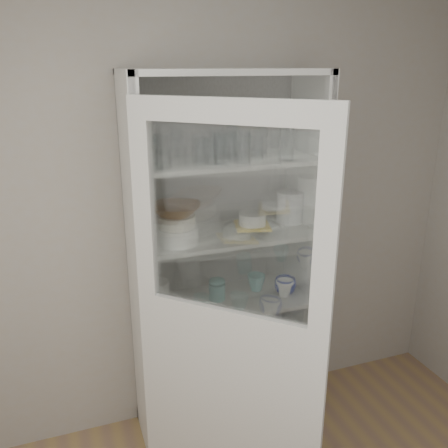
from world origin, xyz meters
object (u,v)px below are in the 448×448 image
object	(u,v)px
cream_bowl	(177,221)
grey_bowl_stack	(290,207)
cream_dish	(197,359)
goblet_0	(141,143)
white_canister	(159,294)
white_ramekin	(252,219)
yellow_trivet	(252,225)
plate_stack_front	(177,234)
cupboard_door	(228,354)
goblet_3	(262,138)
mug_blue	(285,286)
glass_platter	(252,228)
terracotta_bowl	(176,210)
plate_stack_back	(164,223)
goblet_2	(233,137)
mug_teal	(256,282)
teal_jar	(217,290)
goblet_1	(177,141)
pantry_cabinet	(220,281)
measuring_cups	(168,308)
tin_box	(261,350)
mug_white	(285,288)

from	to	relation	value
cream_bowl	grey_bowl_stack	xyz separation A→B (m)	(0.69, 0.10, -0.02)
cream_dish	goblet_0	bearing A→B (deg)	165.17
white_canister	white_ramekin	bearing A→B (deg)	-6.67
yellow_trivet	plate_stack_front	bearing A→B (deg)	-173.66
cupboard_door	goblet_3	xyz separation A→B (m)	(0.42, 0.61, 0.87)
yellow_trivet	mug_blue	xyz separation A→B (m)	(0.20, -0.04, -0.38)
goblet_3	glass_platter	distance (m)	0.49
terracotta_bowl	plate_stack_back	bearing A→B (deg)	100.75
goblet_2	mug_teal	world-z (taller)	goblet_2
plate_stack_back	cream_bowl	distance (m)	0.17
cupboard_door	cream_bowl	world-z (taller)	cupboard_door
mug_blue	teal_jar	world-z (taller)	teal_jar
goblet_1	cream_dish	world-z (taller)	goblet_1
cupboard_door	white_ramekin	distance (m)	0.76
grey_bowl_stack	mug_teal	size ratio (longest dim) A/B	1.72
pantry_cabinet	cream_bowl	xyz separation A→B (m)	(-0.28, -0.13, 0.43)
plate_stack_front	yellow_trivet	world-z (taller)	plate_stack_front
pantry_cabinet	mug_blue	size ratio (longest dim) A/B	17.09
goblet_2	white_ramekin	world-z (taller)	goblet_2
white_canister	cream_dish	size ratio (longest dim) A/B	0.60
terracotta_bowl	grey_bowl_stack	size ratio (longest dim) A/B	1.34
terracotta_bowl	measuring_cups	world-z (taller)	terracotta_bowl
glass_platter	plate_stack_back	bearing A→B (deg)	167.15
goblet_0	terracotta_bowl	bearing A→B (deg)	-45.40
goblet_1	grey_bowl_stack	size ratio (longest dim) A/B	0.92
goblet_2	plate_stack_back	bearing A→B (deg)	-175.67
glass_platter	tin_box	xyz separation A→B (m)	(0.07, -0.01, -0.78)
plate_stack_back	mug_blue	bearing A→B (deg)	-12.70
plate_stack_front	mug_white	distance (m)	0.73
teal_jar	grey_bowl_stack	bearing A→B (deg)	3.62
white_canister	mug_teal	bearing A→B (deg)	-0.54
plate_stack_front	mug_blue	bearing A→B (deg)	0.48
grey_bowl_stack	pantry_cabinet	bearing A→B (deg)	176.07
grey_bowl_stack	goblet_1	bearing A→B (deg)	171.82
grey_bowl_stack	white_canister	size ratio (longest dim) A/B	1.24
plate_stack_front	grey_bowl_stack	xyz separation A→B (m)	(0.69, 0.10, 0.05)
cream_bowl	goblet_1	bearing A→B (deg)	71.96
goblet_0	goblet_3	bearing A→B (deg)	0.83
goblet_3	cream_dish	bearing A→B (deg)	-169.84
white_ramekin	cupboard_door	bearing A→B (deg)	-122.66
terracotta_bowl	cream_bowl	bearing A→B (deg)	0.00
terracotta_bowl	white_ramekin	world-z (taller)	terracotta_bowl
mug_teal	tin_box	distance (m)	0.42
goblet_1	teal_jar	size ratio (longest dim) A/B	1.49
plate_stack_front	glass_platter	size ratio (longest dim) A/B	0.70
pantry_cabinet	cupboard_door	world-z (taller)	pantry_cabinet
grey_bowl_stack	tin_box	size ratio (longest dim) A/B	0.87
yellow_trivet	cream_dish	distance (m)	0.85
cream_bowl	pantry_cabinet	bearing A→B (deg)	25.16
glass_platter	yellow_trivet	size ratio (longest dim) A/B	1.74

